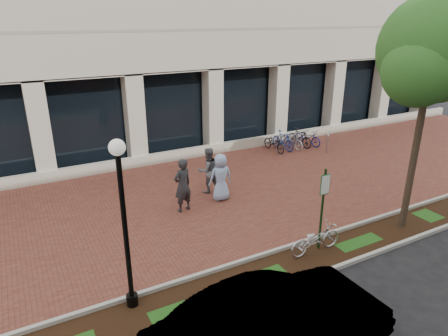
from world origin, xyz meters
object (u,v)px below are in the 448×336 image
street_tree (432,56)px  pedestrian_left (183,185)px  locked_bicycle (316,239)px  bike_rack_cluster (291,140)px  sedan_near_curb (275,328)px  pedestrian_mid (208,170)px  bollard (327,144)px  pedestrian_right (221,177)px  parking_sign (323,200)px  lamppost (124,218)px

street_tree → pedestrian_left: size_ratio=3.67×
locked_bicycle → bike_rack_cluster: bearing=-33.6°
sedan_near_curb → pedestrian_mid: bearing=-19.0°
bollard → locked_bicycle: bearing=-134.1°
pedestrian_left → bike_rack_cluster: 8.89m
pedestrian_mid → sedan_near_curb: (-2.56, -8.13, -0.09)m
bollard → bike_rack_cluster: size_ratio=0.33×
pedestrian_right → sedan_near_curb: bearing=75.6°
pedestrian_left → bollard: (8.97, 2.46, -0.48)m
pedestrian_left → pedestrian_right: (1.62, 0.19, -0.08)m
locked_bicycle → pedestrian_right: 4.64m
parking_sign → pedestrian_right: parking_sign is taller
street_tree → sedan_near_curb: (-7.06, -2.57, -4.67)m
locked_bicycle → sedan_near_curb: (-3.39, -2.70, 0.37)m
parking_sign → bollard: 9.36m
bike_rack_cluster → lamppost: bearing=-150.4°
street_tree → pedestrian_mid: 8.50m
street_tree → locked_bicycle: size_ratio=4.12×
lamppost → pedestrian_left: size_ratio=2.12×
bollard → sedan_near_curb: (-10.01, -9.54, 0.33)m
lamppost → street_tree: (9.10, -0.43, 3.12)m
lamppost → sedan_near_curb: bearing=-55.9°
parking_sign → lamppost: size_ratio=0.61×
pedestrian_left → sedan_near_curb: bearing=66.3°
bike_rack_cluster → sedan_near_curb: bearing=-135.7°
locked_bicycle → pedestrian_left: bearing=28.2°
parking_sign → lamppost: (-5.66, 0.21, 0.75)m
pedestrian_right → sedan_near_curb: pedestrian_right is taller
street_tree → bollard: size_ratio=7.29×
bollard → bike_rack_cluster: bearing=124.2°
lamppost → street_tree: street_tree is taller
street_tree → pedestrian_mid: size_ratio=3.96×
lamppost → street_tree: size_ratio=0.58×
parking_sign → sedan_near_curb: parking_sign is taller
pedestrian_left → pedestrian_right: pedestrian_left is taller
lamppost → locked_bicycle: lamppost is taller
lamppost → sedan_near_curb: size_ratio=0.83×
pedestrian_left → bollard: pedestrian_left is taller
parking_sign → pedestrian_mid: bearing=101.5°
parking_sign → street_tree: street_tree is taller
locked_bicycle → pedestrian_right: pedestrian_right is taller
lamppost → sedan_near_curb: lamppost is taller
parking_sign → pedestrian_left: parking_sign is taller
bike_rack_cluster → locked_bicycle: bearing=-130.3°
locked_bicycle → bollard: 9.51m
sedan_near_curb → pedestrian_left: bearing=-9.9°
bollard → bike_rack_cluster: (-1.07, 1.58, -0.04)m
parking_sign → pedestrian_mid: size_ratio=1.40×
pedestrian_left → sedan_near_curb: 7.15m
lamppost → locked_bicycle: 5.76m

